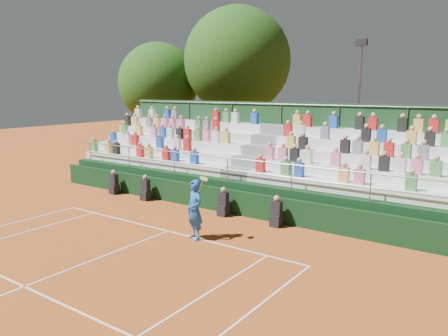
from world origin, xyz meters
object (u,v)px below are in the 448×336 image
Objects in this scene: tennis_player at (195,210)px; tree_east at (237,61)px; tree_west at (158,83)px; floodlight_mast at (359,98)px.

tennis_player is 17.49m from tree_east.
tennis_player is 0.21× the size of tree_east.
tree_west is 6.15m from tree_east.
tennis_player is at bearing -61.40° from tree_east.
tree_east is at bearing 17.35° from tree_west.
tree_east is (5.70, 1.78, 1.46)m from tree_west.
tree_west is 14.56m from floodlight_mast.
tennis_player is 19.10m from tree_west.
floodlight_mast is at bearing 3.48° from tree_west.
tree_west is at bearing -176.52° from floodlight_mast.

